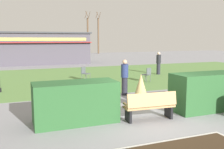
% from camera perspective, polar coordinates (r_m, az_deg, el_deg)
% --- Properties ---
extents(ground_plane, '(80.00, 80.00, 0.00)m').
position_cam_1_polar(ground_plane, '(8.69, 8.37, -9.78)').
color(ground_plane, gray).
extents(lawn_patch, '(36.00, 12.00, 0.01)m').
position_cam_1_polar(lawn_patch, '(17.86, -7.65, -0.56)').
color(lawn_patch, '#5B8442').
rests_on(lawn_patch, ground_plane).
extents(park_bench, '(1.73, 0.63, 0.95)m').
position_cam_1_polar(park_bench, '(8.38, 8.58, -7.03)').
color(park_bench, tan).
rests_on(park_bench, ground_plane).
extents(hedge_left, '(2.62, 1.10, 1.31)m').
position_cam_1_polar(hedge_left, '(8.12, -8.20, -6.24)').
color(hedge_left, '#28562B').
rests_on(hedge_left, ground_plane).
extents(hedge_right, '(2.59, 1.10, 1.39)m').
position_cam_1_polar(hedge_right, '(10.05, 20.38, -3.65)').
color(hedge_right, '#28562B').
rests_on(hedge_right, ground_plane).
extents(ornamental_grass_behind_left, '(0.58, 0.58, 1.35)m').
position_cam_1_polar(ornamental_grass_behind_left, '(10.21, 13.80, -3.33)').
color(ornamental_grass_behind_left, tan).
rests_on(ornamental_grass_behind_left, ground_plane).
extents(ornamental_grass_behind_right, '(0.78, 0.78, 1.30)m').
position_cam_1_polar(ornamental_grass_behind_right, '(9.96, 6.53, -3.58)').
color(ornamental_grass_behind_right, tan).
rests_on(ornamental_grass_behind_right, ground_plane).
extents(food_kiosk, '(9.69, 4.51, 3.37)m').
position_cam_1_polar(food_kiosk, '(28.32, -15.27, 5.81)').
color(food_kiosk, '#47424C').
rests_on(food_kiosk, ground_plane).
extents(cafe_chair_west, '(0.62, 0.62, 0.89)m').
position_cam_1_polar(cafe_chair_west, '(16.27, -6.17, 0.49)').
color(cafe_chair_west, '#4C5156').
rests_on(cafe_chair_west, ground_plane).
extents(cafe_chair_east, '(0.59, 0.59, 0.89)m').
position_cam_1_polar(cafe_chair_east, '(15.77, 7.97, 0.22)').
color(cafe_chair_east, '#4C5156').
rests_on(cafe_chair_east, ground_plane).
extents(person_strolling, '(0.34, 0.34, 1.69)m').
position_cam_1_polar(person_strolling, '(11.92, 2.87, -0.60)').
color(person_strolling, '#23232D').
rests_on(person_strolling, ground_plane).
extents(person_standing, '(0.34, 0.34, 1.69)m').
position_cam_1_polar(person_standing, '(19.30, 10.47, 2.57)').
color(person_standing, '#23232D').
rests_on(person_standing, ground_plane).
extents(parked_car_west_slot, '(4.33, 2.31, 1.20)m').
position_cam_1_polar(parked_car_west_slot, '(37.15, -19.02, 4.48)').
color(parked_car_west_slot, '#2D6638').
rests_on(parked_car_west_slot, ground_plane).
extents(tree_left_bg, '(0.91, 0.96, 7.14)m').
position_cam_1_polar(tree_left_bg, '(42.26, -5.49, 8.72)').
color(tree_left_bg, brown).
rests_on(tree_left_bg, ground_plane).
extents(tree_right_bg, '(0.91, 0.96, 7.48)m').
position_cam_1_polar(tree_right_bg, '(46.45, -3.11, 8.88)').
color(tree_right_bg, brown).
rests_on(tree_right_bg, ground_plane).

